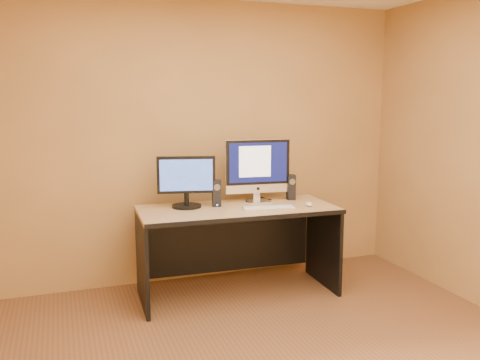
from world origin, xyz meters
The scene contains 10 objects.
walls centered at (0.00, 0.00, 1.30)m, with size 4.00×4.00×2.60m, color #AA7D44, non-canonical shape.
desk centered at (0.19, 1.44, 0.39)m, with size 1.69×0.74×0.78m, color #A68A53, non-canonical shape.
imac centered at (0.45, 1.62, 1.07)m, with size 0.60×0.22×0.58m, color silver, non-canonical shape.
second_monitor centered at (-0.22, 1.60, 1.00)m, with size 0.51×0.25×0.44m, color black, non-canonical shape.
speaker_left centered at (0.04, 1.56, 0.90)m, with size 0.07×0.08×0.23m, color black, non-canonical shape.
speaker_right centered at (0.78, 1.61, 0.90)m, with size 0.07×0.08×0.23m, color black, non-canonical shape.
keyboard centered at (0.43, 1.30, 0.79)m, with size 0.45×0.12×0.02m, color silver.
mouse centered at (0.80, 1.29, 0.80)m, with size 0.06×0.11×0.04m, color silver.
cable_a centered at (0.56, 1.75, 0.78)m, with size 0.01×0.01×0.23m, color black.
cable_b centered at (0.38, 1.71, 0.78)m, with size 0.01×0.01×0.19m, color black.
Camera 1 is at (-1.23, -2.59, 1.72)m, focal length 38.00 mm.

